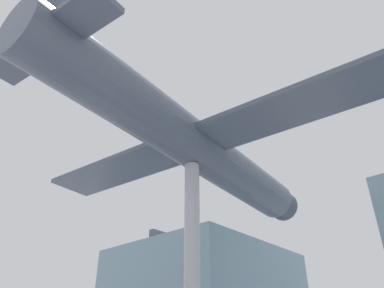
% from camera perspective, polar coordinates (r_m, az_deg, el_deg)
% --- Properties ---
extents(support_pylon_central, '(0.52, 0.52, 7.55)m').
position_cam_1_polar(support_pylon_central, '(12.58, -0.00, -18.85)').
color(support_pylon_central, '#B7B7BC').
rests_on(support_pylon_central, ground_plane).
extents(suspended_airplane, '(14.64, 16.19, 3.42)m').
position_cam_1_polar(suspended_airplane, '(14.39, 0.55, -0.33)').
color(suspended_airplane, '#4C5666').
rests_on(suspended_airplane, support_pylon_central).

